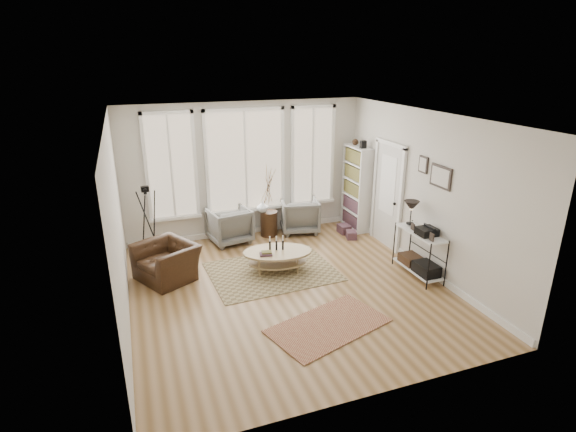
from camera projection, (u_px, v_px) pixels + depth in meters
name	position (u px, v px, depth m)	size (l,w,h in m)	color
room	(290.00, 210.00, 7.26)	(5.50, 5.54, 2.90)	#A07B51
bay_window	(246.00, 163.00, 9.57)	(4.14, 0.12, 2.24)	tan
door	(388.00, 193.00, 9.17)	(0.09, 1.06, 2.22)	silver
bookcase	(356.00, 188.00, 10.14)	(0.31, 0.85, 2.06)	white
low_shelf	(419.00, 249.00, 8.04)	(0.38, 1.08, 1.30)	white
wall_art	(436.00, 173.00, 7.66)	(0.04, 0.88, 0.44)	black
rug_main	(272.00, 271.00, 8.31)	(2.26, 1.69, 0.01)	brown
rug_runner	(328.00, 325.00, 6.63)	(1.75, 0.97, 0.01)	maroon
coffee_table	(277.00, 255.00, 8.25)	(1.39, 1.04, 0.58)	tan
armchair_left	(229.00, 225.00, 9.53)	(0.81, 0.83, 0.76)	slate
armchair_right	(299.00, 215.00, 10.11)	(0.82, 0.84, 0.77)	slate
side_table	(269.00, 203.00, 9.74)	(0.37, 0.37, 1.57)	#331E11
vase	(263.00, 207.00, 9.74)	(0.24, 0.24, 0.25)	silver
accent_chair	(167.00, 262.00, 7.97)	(0.88, 1.01, 0.65)	#331E11
tripod_camera	(149.00, 225.00, 8.73)	(0.51, 0.51, 1.45)	black
book_stack_near	(344.00, 229.00, 10.10)	(0.23, 0.29, 0.19)	maroon
book_stack_far	(351.00, 235.00, 9.80)	(0.21, 0.26, 0.17)	maroon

